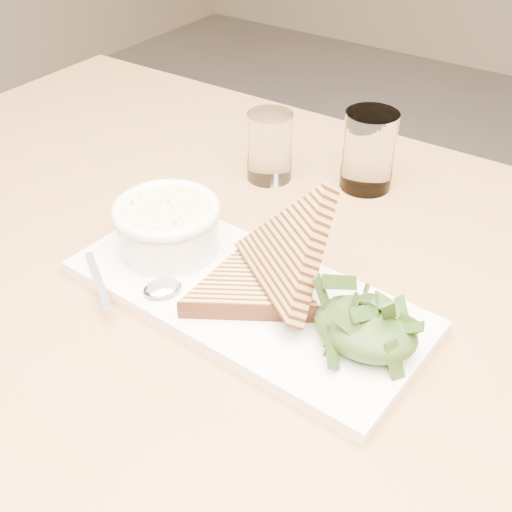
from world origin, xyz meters
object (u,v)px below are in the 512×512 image
Objects in this scene: soup_bowl at (168,232)px; platter at (245,296)px; table_top at (230,281)px; glass_near at (270,147)px; glass_far at (369,151)px.

platter is at bearing -6.26° from soup_bowl.
glass_near reaches higher than table_top.
table_top is 11.15× the size of soup_bowl.
platter is 3.60× the size of glass_far.
platter is at bearing -88.58° from glass_far.
glass_far is at bearing 80.62° from table_top.
table_top is 0.09m from soup_bowl.
soup_bowl is at bearing -86.85° from glass_near.
platter is 3.38× the size of soup_bowl.
platter is (0.05, -0.04, 0.03)m from table_top.
glass_far is at bearing 91.42° from platter.
table_top is at bearing -99.38° from glass_far.
glass_far is (-0.01, 0.30, 0.05)m from platter.
glass_far is at bearing 68.77° from soup_bowl.
soup_bowl is 1.20× the size of glass_near.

